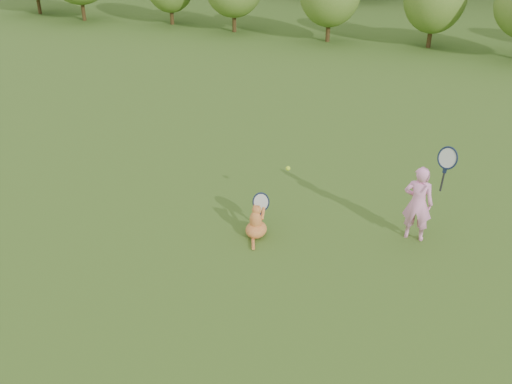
% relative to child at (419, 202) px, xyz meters
% --- Properties ---
extents(ground, '(100.00, 100.00, 0.00)m').
position_rel_child_xyz_m(ground, '(-2.37, -1.44, -0.59)').
color(ground, '#335217').
rests_on(ground, ground).
extents(child, '(0.64, 0.40, 1.68)m').
position_rel_child_xyz_m(child, '(0.00, 0.00, 0.00)').
color(child, '#FD97CB').
rests_on(child, ground).
extents(cat, '(0.37, 0.71, 0.69)m').
position_rel_child_xyz_m(cat, '(-2.16, -0.65, -0.33)').
color(cat, '#B64623').
rests_on(cat, ground).
extents(tennis_ball, '(0.07, 0.07, 0.07)m').
position_rel_child_xyz_m(tennis_ball, '(-1.93, 0.15, 0.16)').
color(tennis_ball, '#AFDF1A').
rests_on(tennis_ball, ground).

